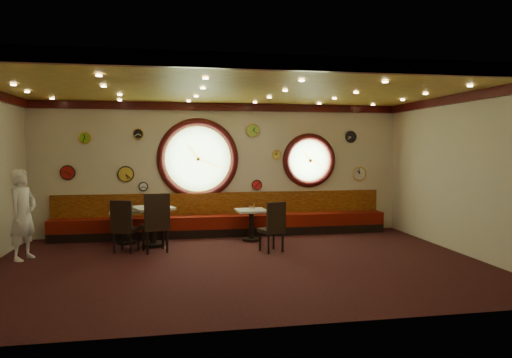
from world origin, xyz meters
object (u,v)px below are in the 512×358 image
table_b (153,221)px  condiment_a_salt (123,208)px  waiter (23,215)px  condiment_b_bottle (159,203)px  condiment_c_bottle (254,206)px  condiment_a_bottle (129,206)px  table_c (251,221)px  condiment_b_pepper (151,204)px  condiment_b_salt (151,204)px  condiment_c_pepper (252,208)px  chair_b (156,219)px  chair_a (124,223)px  condiment_c_salt (250,208)px  condiment_a_pepper (127,208)px  table_a (126,223)px  chair_c (274,224)px

table_b → condiment_a_salt: size_ratio=9.25×
waiter → table_b: bearing=-50.2°
condiment_b_bottle → condiment_c_bottle: size_ratio=1.17×
table_b → condiment_a_bottle: 0.75m
condiment_b_bottle → table_c: bearing=3.8°
condiment_b_pepper → condiment_b_bottle: bearing=26.7°
condiment_b_salt → condiment_c_pepper: condiment_b_salt is taller
table_b → chair_b: bearing=-82.1°
table_c → condiment_a_bottle: 2.76m
chair_a → condiment_c_pepper: size_ratio=7.55×
condiment_c_salt → table_b: bearing=-175.0°
condiment_c_pepper → condiment_c_bottle: (0.07, 0.12, 0.03)m
condiment_c_salt → condiment_a_pepper: 2.72m
chair_b → condiment_a_bottle: 1.27m
chair_a → chair_b: chair_b is taller
table_b → chair_a: bearing=-135.5°
chair_b → condiment_c_salt: 2.22m
condiment_c_pepper → condiment_b_bottle: condiment_b_bottle is taller
table_a → condiment_a_salt: condiment_a_salt is taller
chair_b → condiment_c_salt: size_ratio=8.60×
chair_a → waiter: waiter is taller
waiter → condiment_c_salt: bearing=-56.4°
chair_b → condiment_b_bottle: 0.75m
condiment_c_salt → waiter: waiter is taller
condiment_b_pepper → condiment_b_bottle: 0.20m
condiment_a_pepper → waiter: 2.14m
chair_a → waiter: 1.84m
chair_a → condiment_a_salt: size_ratio=6.17×
condiment_b_salt → condiment_a_bottle: bearing=145.1°
condiment_a_salt → condiment_c_pepper: size_ratio=1.22×
condiment_b_pepper → condiment_b_bottle: condiment_b_bottle is taller
chair_c → condiment_c_salt: 1.28m
condiment_b_pepper → chair_a: bearing=-135.3°
table_c → condiment_b_bottle: condiment_b_bottle is taller
table_b → condiment_b_salt: condiment_b_salt is taller
condiment_a_pepper → condiment_c_pepper: bearing=-4.2°
chair_a → condiment_c_pepper: 2.84m
condiment_a_salt → condiment_a_bottle: condiment_a_bottle is taller
condiment_c_salt → condiment_c_pepper: (0.05, -0.01, 0.00)m
chair_c → condiment_a_salt: size_ratio=5.94×
condiment_c_bottle → table_c: bearing=-125.1°
chair_a → condiment_a_pepper: size_ratio=5.91×
table_a → condiment_a_bottle: 0.37m
chair_b → chair_c: (2.35, -0.39, -0.10)m
condiment_b_bottle → waiter: (-2.50, -0.83, -0.08)m
condiment_c_pepper → table_a: bearing=175.7°
table_a → condiment_a_pepper: 0.33m
condiment_a_salt → condiment_b_salt: size_ratio=1.01×
table_c → chair_c: size_ratio=1.12×
table_b → waiter: waiter is taller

